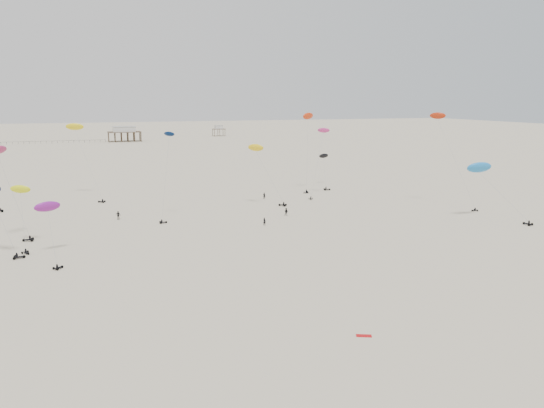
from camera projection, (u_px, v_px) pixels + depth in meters
name	position (u px, v px, depth m)	size (l,w,h in m)	color
ground_plane	(178.00, 169.00, 208.91)	(900.00, 900.00, 0.00)	beige
pavilion_main	(124.00, 135.00, 343.73)	(21.00, 13.00, 9.80)	brown
pavilion_small	(219.00, 131.00, 394.30)	(9.00, 7.00, 8.00)	brown
pier_fence	(38.00, 142.00, 327.58)	(80.20, 0.20, 1.50)	black
rig_0	(22.00, 204.00, 98.49)	(4.35, 10.72, 12.43)	black
rig_2	(320.00, 149.00, 148.39)	(8.72, 8.18, 19.74)	black
rig_3	(49.00, 215.00, 92.67)	(5.12, 13.24, 12.84)	black
rig_4	(325.00, 168.00, 166.51)	(6.92, 12.96, 14.11)	black
rig_5	(5.00, 173.00, 101.40)	(7.68, 5.78, 18.80)	black
rig_6	(79.00, 138.00, 147.45)	(9.62, 16.45, 23.26)	black
rig_7	(166.00, 173.00, 118.51)	(5.14, 6.26, 20.21)	black
rig_8	(446.00, 135.00, 134.07)	(7.30, 13.25, 24.87)	black
rig_11	(485.00, 174.00, 120.94)	(9.81, 12.95, 15.29)	black
rig_12	(308.00, 132.00, 156.41)	(5.81, 7.89, 23.43)	black
rig_13	(263.00, 163.00, 135.68)	(9.62, 6.73, 16.23)	black
spectator_0	(264.00, 225.00, 116.25)	(0.74, 0.51, 2.04)	black
spectator_1	(286.00, 216.00, 125.84)	(1.05, 0.61, 2.15)	black
spectator_2	(118.00, 219.00, 121.91)	(1.35, 0.73, 2.28)	black
spectator_3	(264.00, 199.00, 146.73)	(0.77, 0.53, 2.12)	black
grounded_kite_b	(364.00, 336.00, 61.96)	(1.80, 0.70, 0.07)	#BA0B0E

